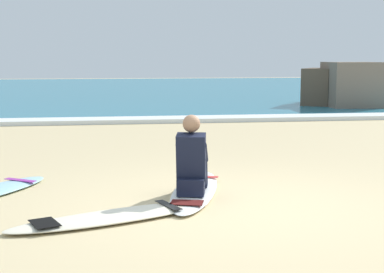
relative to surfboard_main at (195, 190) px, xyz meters
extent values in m
plane|color=#CCB584|center=(0.28, -0.73, -0.04)|extent=(80.00, 80.00, 0.00)
cube|color=teal|center=(0.28, 21.75, 0.01)|extent=(80.00, 28.00, 0.10)
cube|color=white|center=(0.28, 8.05, 0.02)|extent=(80.00, 0.90, 0.11)
ellipsoid|color=white|center=(0.00, 0.00, 0.00)|extent=(1.14, 2.42, 0.07)
cube|color=red|center=(0.18, 0.64, 0.04)|extent=(0.49, 0.22, 0.01)
cube|color=#4A1311|center=(-0.20, -0.73, 0.04)|extent=(0.41, 0.33, 0.01)
cube|color=black|center=(-0.11, -0.38, 0.14)|extent=(0.37, 0.33, 0.20)
cylinder|color=black|center=(-0.16, -0.18, 0.29)|extent=(0.24, 0.43, 0.43)
cylinder|color=black|center=(-0.13, 0.03, 0.26)|extent=(0.18, 0.28, 0.42)
cube|color=black|center=(-0.12, 0.10, 0.07)|extent=(0.15, 0.24, 0.05)
cylinder|color=black|center=(0.03, -0.22, 0.29)|extent=(0.24, 0.43, 0.43)
cylinder|color=black|center=(0.10, -0.03, 0.26)|extent=(0.18, 0.28, 0.42)
cube|color=black|center=(0.12, 0.04, 0.07)|extent=(0.15, 0.24, 0.05)
cube|color=black|center=(-0.10, -0.34, 0.49)|extent=(0.40, 0.36, 0.57)
sphere|color=#A37556|center=(-0.09, -0.31, 0.88)|extent=(0.21, 0.21, 0.21)
cylinder|color=black|center=(-0.20, -0.16, 0.52)|extent=(0.18, 0.41, 0.31)
cylinder|color=black|center=(0.07, -0.23, 0.52)|extent=(0.18, 0.41, 0.31)
cube|color=purple|center=(-2.23, 0.78, 0.04)|extent=(0.45, 0.35, 0.01)
ellipsoid|color=#EFE5C6|center=(-1.02, -1.05, 0.00)|extent=(2.33, 1.34, 0.07)
cube|color=black|center=(-0.42, -0.81, 0.04)|extent=(0.27, 0.48, 0.01)
cube|color=black|center=(-1.70, -1.32, 0.04)|extent=(0.36, 0.43, 0.01)
cube|color=brown|center=(7.74, 10.86, 0.42)|extent=(1.49, 1.25, 0.92)
cube|color=brown|center=(7.34, 11.65, 0.65)|extent=(1.86, 1.72, 1.36)
cube|color=#756656|center=(6.52, 12.54, 0.26)|extent=(1.47, 1.49, 0.58)
cube|color=brown|center=(6.04, 11.65, 0.62)|extent=(1.71, 2.00, 1.32)
cube|color=#756656|center=(6.76, 10.72, 0.73)|extent=(1.70, 1.87, 1.53)
camera|label=1|loc=(-1.07, -6.98, 1.66)|focal=53.91mm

